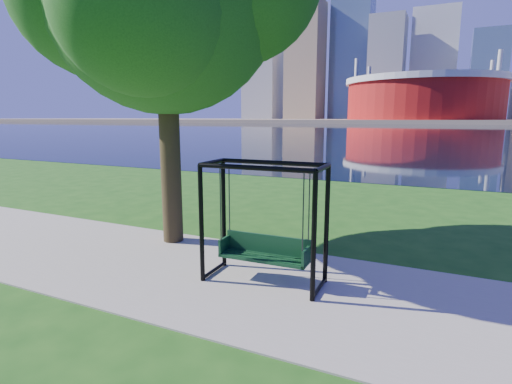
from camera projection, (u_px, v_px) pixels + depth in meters
The scene contains 7 objects.
ground at pixel (244, 270), 7.99m from camera, with size 900.00×900.00×0.00m, color #1E5114.
path at pixel (232, 278), 7.54m from camera, with size 120.00×4.00×0.03m, color #9E937F.
river at pixel (432, 130), 98.56m from camera, with size 900.00×180.00×0.02m, color black.
far_bank at pixel (443, 121), 279.52m from camera, with size 900.00×228.00×2.00m, color #937F60.
stadium at pixel (423, 97), 218.27m from camera, with size 83.00×83.00×32.00m.
skyline at pixel (441, 71), 286.82m from camera, with size 392.00×66.00×96.50m.
swing at pixel (264, 226), 7.22m from camera, with size 2.21×1.01×2.23m.
Camera 1 is at (3.46, -6.73, 3.01)m, focal length 28.00 mm.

